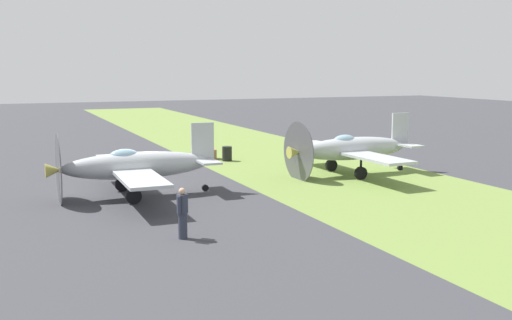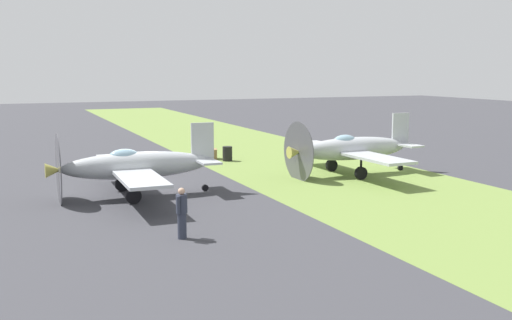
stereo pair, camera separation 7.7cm
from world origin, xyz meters
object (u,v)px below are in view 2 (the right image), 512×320
airplane_lead (134,166)px  fuel_drum (227,154)px  ground_crew_chief (182,212)px  supply_crate (210,154)px  airplane_wingman (351,149)px

airplane_lead → fuel_drum: (8.28, -7.44, -0.95)m
ground_crew_chief → supply_crate: (16.73, -6.59, -0.59)m
fuel_drum → supply_crate: (1.17, 0.77, -0.13)m
ground_crew_chief → fuel_drum: (15.55, -7.35, -0.46)m
fuel_drum → ground_crew_chief: bearing=154.7°
ground_crew_chief → airplane_lead: bearing=-138.8°
ground_crew_chief → supply_crate: 17.98m
airplane_wingman → ground_crew_chief: bearing=123.7°
airplane_wingman → fuel_drum: bearing=29.8°
airplane_wingman → ground_crew_chief: size_ratio=5.47×
ground_crew_chief → supply_crate: size_ratio=1.92×
airplane_lead → airplane_wingman: 11.89m
fuel_drum → airplane_wingman: bearing=-148.6°
airplane_wingman → ground_crew_chief: (-8.34, 11.76, -0.50)m
airplane_wingman → supply_crate: size_ratio=10.51×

